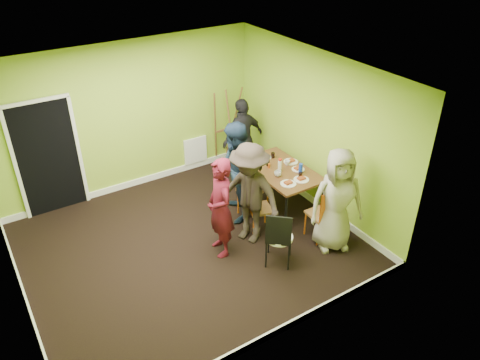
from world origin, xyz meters
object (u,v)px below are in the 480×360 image
object	(u,v)px
person_standing	(220,208)
person_back_end	(243,138)
person_left_far	(235,173)
chair_left_near	(256,205)
dining_table	(281,172)
chair_left_far	(250,185)
person_left_near	(249,194)
chair_bentwood	(279,236)
thermos	(280,166)
blue_bottle	(301,169)
orange_bottle	(269,166)
chair_front_end	(325,212)
easel	(226,128)
person_front_end	(337,200)
chair_back_end	(244,149)

from	to	relation	value
person_standing	person_back_end	size ratio (longest dim) A/B	1.01
person_back_end	person_left_far	bearing A→B (deg)	45.04
chair_left_near	person_left_far	xyz separation A→B (m)	(-0.07, 0.52, 0.37)
dining_table	person_standing	size ratio (longest dim) A/B	0.92
chair_left_far	chair_left_near	bearing A→B (deg)	-45.91
chair_left_far	person_left_near	size ratio (longest dim) A/B	0.62
chair_bentwood	person_standing	size ratio (longest dim) A/B	0.59
thermos	person_left_near	size ratio (longest dim) A/B	0.13
blue_bottle	chair_bentwood	bearing A→B (deg)	-139.94
chair_left_far	blue_bottle	size ratio (longest dim) A/B	5.75
thermos	orange_bottle	bearing A→B (deg)	112.45
chair_left_near	blue_bottle	world-z (taller)	blue_bottle
chair_left_near	person_standing	distance (m)	0.82
chair_left_near	person_back_end	size ratio (longest dim) A/B	0.56
blue_bottle	person_left_near	xyz separation A→B (m)	(-1.21, -0.23, 0.02)
blue_bottle	person_standing	world-z (taller)	person_standing
thermos	chair_bentwood	bearing A→B (deg)	-126.67
chair_front_end	easel	xyz separation A→B (m)	(0.02, 3.05, 0.28)
chair_front_end	thermos	xyz separation A→B (m)	(-0.06, 1.14, 0.32)
dining_table	blue_bottle	bearing A→B (deg)	-56.99
chair_front_end	easel	bearing A→B (deg)	92.30
chair_left_near	orange_bottle	bearing A→B (deg)	145.10
blue_bottle	person_left_near	bearing A→B (deg)	-169.33
chair_left_near	easel	world-z (taller)	easel
person_back_end	person_front_end	size ratio (longest dim) A/B	0.95
person_left_far	blue_bottle	bearing A→B (deg)	92.09
person_left_far	person_left_near	xyz separation A→B (m)	(-0.14, -0.63, -0.02)
chair_left_near	person_back_end	bearing A→B (deg)	168.54
chair_left_far	person_left_far	world-z (taller)	person_left_far
chair_bentwood	blue_bottle	bearing A→B (deg)	82.19
dining_table	orange_bottle	bearing A→B (deg)	135.48
blue_bottle	person_standing	bearing A→B (deg)	-171.46
person_standing	chair_bentwood	bearing A→B (deg)	46.13
chair_front_end	person_left_far	bearing A→B (deg)	126.18
chair_bentwood	person_left_near	size ratio (longest dim) A/B	0.56
person_back_end	blue_bottle	bearing A→B (deg)	88.51
dining_table	chair_left_near	distance (m)	0.93
dining_table	blue_bottle	xyz separation A→B (m)	(0.19, -0.30, 0.15)
dining_table	person_left_far	xyz separation A→B (m)	(-0.87, 0.11, 0.19)
chair_back_end	chair_front_end	world-z (taller)	chair_front_end
person_standing	person_left_far	size ratio (longest dim) A/B	0.92
person_left_far	person_back_end	distance (m)	1.49
thermos	dining_table	bearing A→B (deg)	38.35
chair_left_far	thermos	distance (m)	0.61
chair_left_far	thermos	xyz separation A→B (m)	(0.55, -0.10, 0.26)
orange_bottle	person_front_end	world-z (taller)	person_front_end
person_back_end	person_front_end	bearing A→B (deg)	82.41
person_left_near	person_standing	bearing A→B (deg)	-109.88
easel	person_front_end	distance (m)	3.25
blue_bottle	person_back_end	bearing A→B (deg)	95.86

